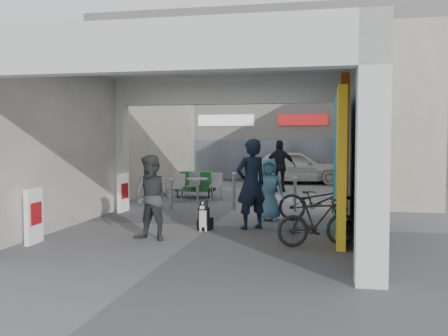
% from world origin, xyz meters
% --- Properties ---
extents(ground, '(90.00, 90.00, 0.00)m').
position_xyz_m(ground, '(0.00, 0.00, 0.00)').
color(ground, '#5B5B60').
rests_on(ground, ground).
extents(arcade_canopy, '(6.40, 6.45, 6.40)m').
position_xyz_m(arcade_canopy, '(0.54, -0.82, 2.30)').
color(arcade_canopy, silver).
rests_on(arcade_canopy, ground).
extents(far_building, '(18.00, 4.08, 8.00)m').
position_xyz_m(far_building, '(-0.00, 13.99, 3.99)').
color(far_building, silver).
rests_on(far_building, ground).
extents(plaza_bldg_left, '(2.00, 9.00, 5.00)m').
position_xyz_m(plaza_bldg_left, '(-4.50, 7.50, 2.50)').
color(plaza_bldg_left, '#BCB59C').
rests_on(plaza_bldg_left, ground).
extents(plaza_bldg_right, '(2.00, 9.00, 5.00)m').
position_xyz_m(plaza_bldg_right, '(4.50, 7.50, 2.50)').
color(plaza_bldg_right, '#BCB59C').
rests_on(plaza_bldg_right, ground).
extents(bollard_left, '(0.09, 0.09, 0.83)m').
position_xyz_m(bollard_left, '(-1.65, 2.31, 0.42)').
color(bollard_left, gray).
rests_on(bollard_left, ground).
extents(bollard_center, '(0.09, 0.09, 0.99)m').
position_xyz_m(bollard_center, '(0.04, 2.59, 0.49)').
color(bollard_center, gray).
rests_on(bollard_center, ground).
extents(bollard_right, '(0.09, 0.09, 0.89)m').
position_xyz_m(bollard_right, '(1.68, 2.54, 0.45)').
color(bollard_right, gray).
rests_on(bollard_right, ground).
extents(advert_board_near, '(0.13, 0.55, 1.00)m').
position_xyz_m(advert_board_near, '(-2.75, -2.48, 0.51)').
color(advert_board_near, silver).
rests_on(advert_board_near, ground).
extents(advert_board_far, '(0.12, 0.55, 1.00)m').
position_xyz_m(advert_board_far, '(-2.75, 1.65, 0.51)').
color(advert_board_far, silver).
rests_on(advert_board_far, ground).
extents(cafe_set, '(1.41, 1.14, 0.85)m').
position_xyz_m(cafe_set, '(-1.49, 4.46, 0.30)').
color(cafe_set, '#99999D').
rests_on(cafe_set, ground).
extents(produce_stand, '(1.27, 0.69, 0.84)m').
position_xyz_m(produce_stand, '(-1.75, 5.30, 0.33)').
color(produce_stand, black).
rests_on(produce_stand, ground).
extents(crate_stack, '(0.46, 0.36, 0.56)m').
position_xyz_m(crate_stack, '(0.29, 7.33, 0.28)').
color(crate_stack, '#1A5D27').
rests_on(crate_stack, ground).
extents(border_collie, '(0.24, 0.48, 0.66)m').
position_xyz_m(border_collie, '(-0.02, -0.60, 0.26)').
color(border_collie, black).
rests_on(border_collie, ground).
extents(man_with_dog, '(0.83, 0.79, 1.91)m').
position_xyz_m(man_with_dog, '(0.91, -0.23, 0.95)').
color(man_with_dog, black).
rests_on(man_with_dog, ground).
extents(man_back_turned, '(0.89, 0.76, 1.60)m').
position_xyz_m(man_back_turned, '(-0.74, -1.79, 0.80)').
color(man_back_turned, '#373739').
rests_on(man_back_turned, ground).
extents(man_elderly, '(0.77, 0.56, 1.46)m').
position_xyz_m(man_elderly, '(1.15, 0.99, 0.73)').
color(man_elderly, teal).
rests_on(man_elderly, ground).
extents(man_crates, '(1.12, 0.49, 1.89)m').
position_xyz_m(man_crates, '(0.87, 7.49, 0.94)').
color(man_crates, black).
rests_on(man_crates, ground).
extents(bicycle_front, '(1.91, 0.85, 0.97)m').
position_xyz_m(bicycle_front, '(2.30, 0.96, 0.48)').
color(bicycle_front, black).
rests_on(bicycle_front, ground).
extents(bicycle_rear, '(1.52, 0.92, 0.89)m').
position_xyz_m(bicycle_rear, '(2.30, -1.73, 0.44)').
color(bicycle_rear, black).
rests_on(bicycle_rear, ground).
extents(white_van, '(4.49, 2.29, 1.46)m').
position_xyz_m(white_van, '(1.21, 11.23, 0.73)').
color(white_van, silver).
rests_on(white_van, ground).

